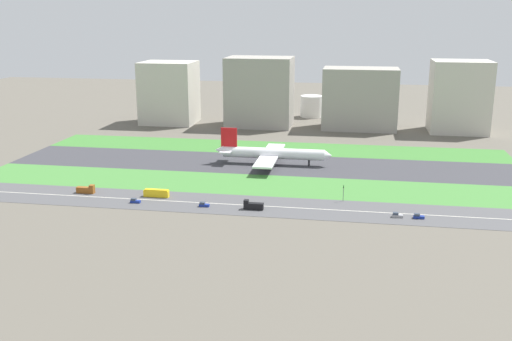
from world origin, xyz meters
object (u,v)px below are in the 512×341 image
object	(u,v)px
truck_1	(253,206)
car_2	(418,216)
fuel_tank_east	(352,110)
fuel_tank_west	(272,105)
car_0	(397,215)
hangar_building	(260,92)
truck_0	(86,190)
cargo_warehouse	(459,97)
car_3	(135,201)
traffic_light	(343,192)
terminal_building	(169,93)
fuel_tank_centre	(312,106)
car_1	(204,205)
bus_0	(156,193)
office_tower	(360,99)
airliner	(271,153)

from	to	relation	value
truck_1	car_2	size ratio (longest dim) A/B	1.91
truck_1	fuel_tank_east	size ratio (longest dim) A/B	0.41
truck_1	fuel_tank_west	distance (m)	238.54
car_0	hangar_building	world-z (taller)	hangar_building
truck_0	hangar_building	distance (m)	190.61
truck_0	cargo_warehouse	distance (m)	265.85
truck_1	car_0	distance (m)	59.89
car_3	hangar_building	world-z (taller)	hangar_building
traffic_light	fuel_tank_west	xyz separation A→B (m)	(-63.74, 219.01, 4.21)
car_2	terminal_building	size ratio (longest dim) A/B	0.10
traffic_light	fuel_tank_centre	size ratio (longest dim) A/B	0.40
car_3	cargo_warehouse	world-z (taller)	cargo_warehouse
fuel_tank_west	fuel_tank_east	distance (m)	64.27
car_1	fuel_tank_centre	distance (m)	238.73
truck_1	car_3	size ratio (longest dim) A/B	1.91
traffic_light	truck_1	bearing A→B (deg)	-154.39
cargo_warehouse	fuel_tank_centre	distance (m)	116.11
terminal_building	fuel_tank_west	distance (m)	86.14
truck_0	bus_0	bearing A→B (deg)	0.00
car_0	office_tower	size ratio (longest dim) A/B	0.08
bus_0	terminal_building	bearing A→B (deg)	105.88
traffic_light	office_tower	world-z (taller)	office_tower
truck_0	bus_0	world-z (taller)	truck_0
car_3	truck_0	bearing A→B (deg)	-19.89
truck_1	car_2	world-z (taller)	truck_1
truck_0	car_3	size ratio (longest dim) A/B	1.91
car_1	terminal_building	size ratio (longest dim) A/B	0.10
airliner	hangar_building	bearing A→B (deg)	102.36
truck_1	traffic_light	distance (m)	41.71
car_0	truck_0	distance (m)	140.77
truck_0	hangar_building	size ratio (longest dim) A/B	0.17
car_1	fuel_tank_east	distance (m)	244.45
hangar_building	fuel_tank_east	size ratio (longest dim) A/B	2.48
car_3	fuel_tank_centre	xyz separation A→B (m)	(58.97, 237.00, 7.59)
cargo_warehouse	fuel_tank_west	size ratio (longest dim) A/B	2.15
car_3	cargo_warehouse	size ratio (longest dim) A/B	0.09
bus_0	car_0	bearing A→B (deg)	-5.37
bus_0	terminal_building	size ratio (longest dim) A/B	0.25
car_3	fuel_tank_east	bearing A→B (deg)	-110.99
terminal_building	cargo_warehouse	world-z (taller)	cargo_warehouse
terminal_building	fuel_tank_east	bearing A→B (deg)	18.28
traffic_light	fuel_tank_west	distance (m)	228.13
airliner	office_tower	xyz separation A→B (m)	(47.74, 114.00, 15.55)
truck_0	traffic_light	size ratio (longest dim) A/B	1.17
car_2	car_1	bearing A→B (deg)	0.00
hangar_building	office_tower	distance (m)	72.80
airliner	hangar_building	world-z (taller)	hangar_building
bus_0	traffic_light	world-z (taller)	traffic_light
car_2	car_3	bearing A→B (deg)	0.00
cargo_warehouse	fuel_tank_east	size ratio (longest dim) A/B	2.45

